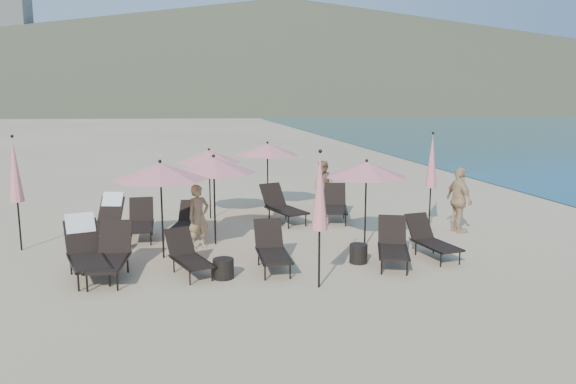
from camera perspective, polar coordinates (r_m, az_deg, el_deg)
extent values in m
plane|color=#D6BA8C|center=(12.33, 3.46, -7.83)|extent=(800.00, 800.00, 0.00)
cone|color=brown|center=(318.54, -0.29, 14.31)|extent=(690.00, 690.00, 55.00)
cone|color=brown|center=(392.35, 18.12, 11.34)|extent=(280.00, 280.00, 32.00)
cube|color=beige|center=(265.68, -27.07, 13.34)|extent=(22.00, 18.00, 48.00)
cube|color=beige|center=(324.40, -19.60, 12.16)|extent=(18.00, 16.00, 38.00)
cube|color=black|center=(12.17, -19.55, -6.74)|extent=(1.03, 1.47, 0.06)
cube|color=black|center=(12.95, -20.21, -4.27)|extent=(0.80, 0.67, 0.69)
cylinder|color=black|center=(11.66, -20.53, -8.55)|extent=(0.04, 0.04, 0.38)
cylinder|color=black|center=(12.76, -21.18, -7.01)|extent=(0.04, 0.04, 0.38)
cylinder|color=black|center=(11.74, -17.69, -8.27)|extent=(0.04, 0.04, 0.38)
cylinder|color=black|center=(12.82, -18.59, -6.76)|extent=(0.04, 0.04, 0.38)
cube|color=black|center=(12.18, -21.16, -6.76)|extent=(0.45, 1.46, 0.04)
cube|color=black|center=(12.26, -18.04, -6.46)|extent=(0.45, 1.46, 0.04)
cube|color=silver|center=(13.04, -20.37, -2.99)|extent=(0.66, 0.47, 0.42)
cube|color=black|center=(11.97, -17.85, -6.95)|extent=(0.81, 1.38, 0.05)
cube|color=black|center=(12.72, -17.12, -4.40)|extent=(0.73, 0.56, 0.68)
cylinder|color=black|center=(11.58, -19.75, -8.65)|extent=(0.04, 0.04, 0.37)
cylinder|color=black|center=(12.63, -18.54, -7.03)|extent=(0.04, 0.04, 0.37)
cylinder|color=black|center=(11.46, -16.95, -8.69)|extent=(0.04, 0.04, 0.37)
cylinder|color=black|center=(12.51, -15.98, -7.05)|extent=(0.04, 0.04, 0.37)
cube|color=black|center=(12.09, -19.34, -6.81)|extent=(0.19, 1.48, 0.04)
cube|color=black|center=(11.95, -16.25, -6.83)|extent=(0.19, 1.48, 0.04)
cube|color=black|center=(11.89, -9.68, -7.03)|extent=(0.89, 1.22, 0.05)
cube|color=black|center=(12.48, -10.95, -4.97)|extent=(0.67, 0.58, 0.56)
cylinder|color=black|center=(11.45, -9.94, -8.57)|extent=(0.03, 0.03, 0.31)
cylinder|color=black|center=(12.29, -11.52, -7.32)|extent=(0.03, 0.03, 0.31)
cylinder|color=black|center=(11.62, -7.73, -8.24)|extent=(0.03, 0.03, 0.31)
cylinder|color=black|center=(12.45, -9.45, -7.03)|extent=(0.03, 0.03, 0.31)
cube|color=black|center=(11.84, -11.00, -7.11)|extent=(0.44, 1.18, 0.04)
cube|color=black|center=(12.02, -8.54, -6.76)|extent=(0.44, 1.18, 0.04)
cube|color=black|center=(12.02, -1.44, -6.54)|extent=(0.66, 1.22, 0.05)
cube|color=black|center=(12.71, -2.01, -4.24)|extent=(0.63, 0.47, 0.62)
cylinder|color=black|center=(11.56, -2.35, -8.16)|extent=(0.04, 0.04, 0.34)
cylinder|color=black|center=(12.54, -3.00, -6.70)|extent=(0.04, 0.04, 0.34)
cylinder|color=black|center=(11.64, 0.22, -8.03)|extent=(0.04, 0.04, 0.34)
cylinder|color=black|center=(12.61, -0.63, -6.59)|extent=(0.04, 0.04, 0.34)
cube|color=black|center=(12.02, -2.91, -6.50)|extent=(0.08, 1.36, 0.04)
cube|color=black|center=(12.11, -0.06, -6.36)|extent=(0.08, 1.36, 0.04)
cube|color=black|center=(12.51, 10.66, -6.03)|extent=(1.00, 1.36, 0.05)
cube|color=black|center=(13.23, 10.52, -3.80)|extent=(0.75, 0.64, 0.63)
cylinder|color=black|center=(12.06, 9.48, -7.50)|extent=(0.04, 0.04, 0.35)
cylinder|color=black|center=(13.07, 9.35, -6.12)|extent=(0.04, 0.04, 0.35)
cylinder|color=black|center=(12.09, 12.01, -7.54)|extent=(0.04, 0.04, 0.35)
cylinder|color=black|center=(13.09, 11.67, -6.17)|extent=(0.04, 0.04, 0.35)
cube|color=black|center=(12.54, 9.25, -5.89)|extent=(0.49, 1.31, 0.04)
cube|color=black|center=(12.58, 12.04, -5.94)|extent=(0.49, 1.31, 0.04)
cube|color=black|center=(13.32, 14.97, -5.30)|extent=(0.76, 1.23, 0.05)
cube|color=black|center=(13.86, 13.18, -3.42)|extent=(0.65, 0.52, 0.59)
cylinder|color=black|center=(12.85, 15.26, -6.68)|extent=(0.03, 0.03, 0.33)
cylinder|color=black|center=(13.63, 12.84, -5.61)|extent=(0.03, 0.03, 0.33)
cylinder|color=black|center=(13.14, 17.04, -6.40)|extent=(0.03, 0.03, 0.33)
cylinder|color=black|center=(13.90, 14.57, -5.38)|extent=(0.03, 0.03, 0.33)
cube|color=black|center=(13.19, 13.83, -5.36)|extent=(0.23, 1.28, 0.04)
cube|color=black|center=(13.51, 15.85, -5.08)|extent=(0.23, 1.28, 0.04)
cube|color=black|center=(15.31, -18.56, -3.40)|extent=(0.94, 1.36, 0.05)
cube|color=black|center=(16.00, -17.52, -1.67)|extent=(0.74, 0.62, 0.63)
cylinder|color=black|center=(15.00, -20.20, -4.50)|extent=(0.04, 0.04, 0.35)
cylinder|color=black|center=(15.94, -18.69, -3.57)|extent=(0.04, 0.04, 0.35)
cylinder|color=black|center=(14.80, -18.30, -4.59)|extent=(0.04, 0.04, 0.35)
cylinder|color=black|center=(15.75, -16.89, -3.64)|extent=(0.04, 0.04, 0.35)
cube|color=black|center=(15.47, -19.55, -3.28)|extent=(0.40, 1.35, 0.04)
cube|color=black|center=(15.24, -17.42, -3.36)|extent=(0.40, 1.35, 0.04)
cube|color=silver|center=(16.09, -17.38, -0.72)|extent=(0.61, 0.42, 0.38)
cube|color=black|center=(15.00, -14.76, -3.49)|extent=(0.64, 1.22, 0.05)
cube|color=black|center=(15.74, -14.67, -1.74)|extent=(0.63, 0.46, 0.63)
cylinder|color=black|center=(14.57, -15.86, -4.68)|extent=(0.04, 0.04, 0.35)
cylinder|color=black|center=(15.59, -15.61, -3.72)|extent=(0.04, 0.04, 0.35)
cylinder|color=black|center=(14.54, -13.77, -4.62)|extent=(0.04, 0.04, 0.35)
cylinder|color=black|center=(15.56, -13.67, -3.66)|extent=(0.04, 0.04, 0.35)
cube|color=black|center=(15.07, -15.91, -3.45)|extent=(0.05, 1.37, 0.04)
cube|color=black|center=(15.04, -13.59, -3.37)|extent=(0.05, 1.37, 0.04)
cube|color=black|center=(15.02, -10.57, -3.47)|extent=(0.83, 1.20, 0.05)
cube|color=black|center=(15.65, -9.96, -1.89)|extent=(0.65, 0.55, 0.56)
cylinder|color=black|center=(14.69, -11.88, -4.47)|extent=(0.03, 0.03, 0.31)
cylinder|color=black|center=(15.57, -10.97, -3.62)|extent=(0.03, 0.03, 0.31)
cylinder|color=black|center=(14.58, -10.08, -4.52)|extent=(0.03, 0.03, 0.31)
cylinder|color=black|center=(15.46, -9.27, -3.66)|extent=(0.03, 0.03, 0.31)
cube|color=black|center=(15.13, -11.53, -3.37)|extent=(0.36, 1.19, 0.04)
cube|color=black|center=(15.00, -9.52, -3.42)|extent=(0.36, 1.19, 0.04)
cube|color=black|center=(16.37, -0.06, -1.92)|extent=(1.07, 1.48, 0.06)
cube|color=black|center=(17.07, -1.57, -0.31)|extent=(0.81, 0.69, 0.68)
cylinder|color=black|center=(15.81, 0.05, -3.09)|extent=(0.04, 0.04, 0.38)
cylinder|color=black|center=(16.78, -1.92, -2.33)|extent=(0.04, 0.04, 0.38)
cylinder|color=black|center=(16.10, 1.82, -2.86)|extent=(0.04, 0.04, 0.38)
cylinder|color=black|center=(17.05, -0.21, -2.12)|extent=(0.04, 0.04, 0.38)
cube|color=black|center=(16.26, -1.17, -1.97)|extent=(0.52, 1.43, 0.04)
cube|color=black|center=(16.58, 0.84, -1.73)|extent=(0.52, 1.43, 0.04)
cube|color=black|center=(16.64, 4.84, -1.81)|extent=(0.97, 1.40, 0.05)
cube|color=black|center=(17.42, 4.78, -0.22)|extent=(0.76, 0.64, 0.66)
cylinder|color=black|center=(16.16, 3.90, -2.86)|extent=(0.04, 0.04, 0.36)
cylinder|color=black|center=(17.23, 3.86, -2.04)|extent=(0.04, 0.04, 0.36)
cylinder|color=black|center=(16.17, 5.87, -2.87)|extent=(0.04, 0.04, 0.36)
cylinder|color=black|center=(17.24, 5.70, -2.06)|extent=(0.04, 0.04, 0.36)
cube|color=black|center=(16.68, 3.74, -1.73)|extent=(0.41, 1.40, 0.04)
cube|color=black|center=(16.70, 5.93, -1.75)|extent=(0.41, 1.40, 0.04)
cylinder|color=black|center=(13.19, -12.68, -2.08)|extent=(0.04, 0.04, 2.14)
cone|color=pink|center=(13.03, -12.84, 2.08)|extent=(2.14, 2.14, 0.39)
sphere|color=black|center=(13.00, -12.88, 3.06)|extent=(0.08, 0.08, 0.08)
cylinder|color=black|center=(14.15, -7.47, -1.12)|extent=(0.04, 0.04, 2.13)
cone|color=pink|center=(14.00, -7.56, 2.75)|extent=(2.13, 2.13, 0.38)
sphere|color=black|center=(13.97, -7.58, 3.65)|extent=(0.08, 0.08, 0.08)
cylinder|color=black|center=(14.00, 7.88, -1.44)|extent=(0.04, 0.04, 2.03)
cone|color=pink|center=(13.85, 7.97, 2.30)|extent=(2.03, 2.03, 0.37)
sphere|color=black|center=(13.82, 7.99, 3.17)|extent=(0.08, 0.08, 0.08)
cylinder|color=black|center=(17.13, -7.95, 0.60)|extent=(0.04, 0.04, 2.00)
cone|color=pink|center=(17.01, -8.02, 3.61)|extent=(2.00, 2.00, 0.36)
sphere|color=black|center=(16.98, -8.04, 4.31)|extent=(0.08, 0.08, 0.08)
cylinder|color=black|center=(18.23, -2.08, 1.40)|extent=(0.04, 0.04, 2.09)
cone|color=pink|center=(18.11, -2.10, 4.36)|extent=(2.09, 2.09, 0.38)
sphere|color=black|center=(18.09, -2.11, 5.05)|extent=(0.08, 0.08, 0.08)
cylinder|color=black|center=(11.05, 3.18, -6.78)|extent=(0.04, 0.04, 1.17)
cone|color=pink|center=(10.74, 3.25, 0.03)|extent=(0.32, 0.32, 1.49)
sphere|color=black|center=(10.63, 3.29, 4.15)|extent=(0.07, 0.07, 0.07)
cylinder|color=black|center=(16.34, 14.20, -1.55)|extent=(0.04, 0.04, 1.17)
cone|color=pink|center=(16.14, 14.41, 3.07)|extent=(0.32, 0.32, 1.49)
sphere|color=black|center=(16.06, 14.53, 5.82)|extent=(0.07, 0.07, 0.07)
cylinder|color=black|center=(15.08, -25.61, -3.13)|extent=(0.04, 0.04, 1.21)
cone|color=pink|center=(14.85, -26.00, 2.03)|extent=(0.33, 0.33, 1.53)
sphere|color=black|center=(14.77, -26.24, 5.10)|extent=(0.08, 0.08, 0.08)
cylinder|color=black|center=(11.76, -6.58, -7.73)|extent=(0.44, 0.44, 0.41)
cylinder|color=black|center=(12.79, 7.17, -6.22)|extent=(0.41, 0.41, 0.43)
imported|color=tan|center=(13.87, -9.08, -2.52)|extent=(0.69, 0.61, 1.59)
imported|color=#9C6E50|center=(18.55, 3.63, 0.75)|extent=(0.92, 0.97, 1.58)
imported|color=tan|center=(15.99, 16.99, -0.80)|extent=(0.55, 1.09, 1.79)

